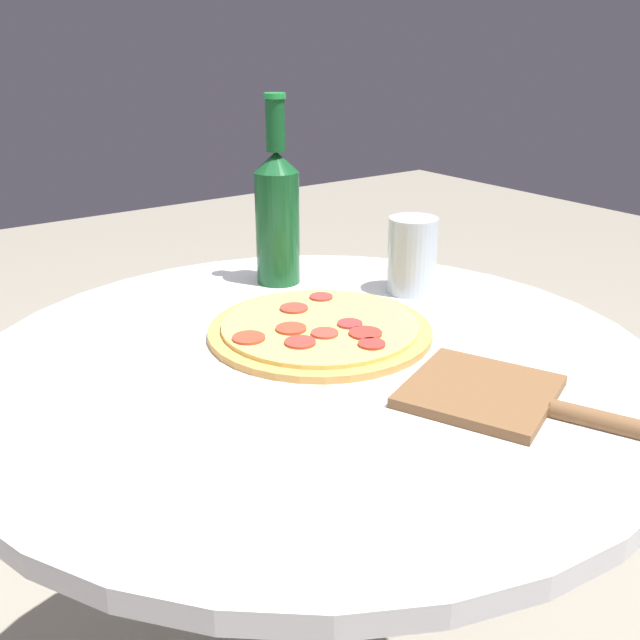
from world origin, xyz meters
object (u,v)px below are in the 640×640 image
at_px(pizza_paddle, 501,396).
at_px(drinking_glass, 412,255).
at_px(pizza, 320,329).
at_px(beer_bottle, 277,212).

bearing_deg(pizza_paddle, drinking_glass, 129.73).
height_order(pizza, beer_bottle, beer_bottle).
bearing_deg(pizza, pizza_paddle, -169.32).
bearing_deg(pizza, beer_bottle, -18.85).
relative_size(pizza, drinking_glass, 2.55).
relative_size(pizza_paddle, drinking_glass, 2.45).
height_order(pizza_paddle, drinking_glass, drinking_glass).
bearing_deg(drinking_glass, beer_bottle, 41.05).
relative_size(beer_bottle, drinking_glass, 2.50).
relative_size(beer_bottle, pizza_paddle, 1.02).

